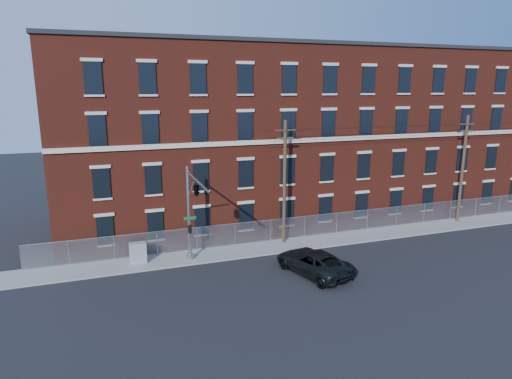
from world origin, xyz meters
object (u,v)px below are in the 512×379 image
object	(u,v)px
utility_pole_near	(285,180)
pickup_truck	(313,262)
traffic_signal_mast	(194,197)
utility_cabinet	(138,253)

from	to	relation	value
utility_pole_near	pickup_truck	bearing A→B (deg)	-93.84
traffic_signal_mast	utility_cabinet	xyz separation A→B (m)	(-3.71, 2.86, -4.51)
utility_pole_near	utility_cabinet	bearing A→B (deg)	-177.29
pickup_truck	utility_cabinet	size ratio (longest dim) A/B	3.93
utility_pole_near	pickup_truck	distance (m)	7.70
traffic_signal_mast	utility_pole_near	size ratio (longest dim) A/B	0.70
traffic_signal_mast	utility_pole_near	xyz separation A→B (m)	(8.00, 3.42, -0.05)
utility_pole_near	utility_cabinet	size ratio (longest dim) A/B	6.61
utility_pole_near	pickup_truck	world-z (taller)	utility_pole_near
utility_pole_near	traffic_signal_mast	bearing A→B (deg)	-156.86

